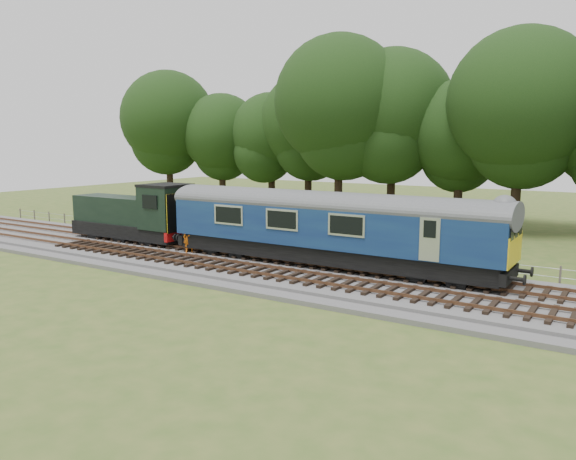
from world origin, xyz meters
The scene contains 9 objects.
ground centered at (0.00, 0.00, 0.00)m, with size 120.00×120.00×0.00m, color #3C5920.
ballast centered at (0.00, 0.00, 0.17)m, with size 70.00×7.00×0.35m, color #4C4C4F.
track_north centered at (0.00, 1.40, 0.42)m, with size 67.20×2.40×0.21m.
track_south centered at (0.00, -1.60, 0.42)m, with size 67.20×2.40×0.21m.
fence centered at (0.00, 4.50, 0.00)m, with size 64.00×0.12×1.00m, color #6B6054, non-canonical shape.
tree_line centered at (0.00, 22.00, 0.00)m, with size 70.00×8.00×18.00m, color black, non-canonical shape.
dmu_railcar centered at (-0.48, 1.40, 2.61)m, with size 18.05×2.86×3.88m.
shunter_loco centered at (-14.41, 1.40, 1.97)m, with size 8.92×2.60×3.38m.
worker centered at (-8.81, 0.27, 1.25)m, with size 0.65×0.43×1.79m, color orange.
Camera 1 is at (12.94, -23.33, 6.58)m, focal length 35.00 mm.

